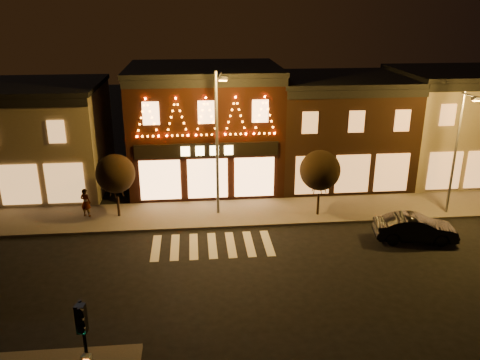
{
  "coord_description": "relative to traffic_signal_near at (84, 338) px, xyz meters",
  "views": [
    {
      "loc": [
        -0.82,
        -19.68,
        12.35
      ],
      "look_at": [
        1.5,
        4.0,
        3.7
      ],
      "focal_mm": 36.81,
      "sensor_mm": 36.0,
      "label": 1
    }
  ],
  "objects": [
    {
      "name": "building_pulp",
      "position": [
        4.23,
        21.22,
        1.15
      ],
      "size": [
        10.2,
        8.34,
        8.3
      ],
      "color": "black",
      "rests_on": "ground"
    },
    {
      "name": "building_left",
      "position": [
        -8.77,
        21.24,
        0.65
      ],
      "size": [
        12.2,
        8.28,
        7.3
      ],
      "color": "#7B7058",
      "rests_on": "ground"
    },
    {
      "name": "traffic_signal_near",
      "position": [
        0.0,
        0.0,
        0.0
      ],
      "size": [
        0.32,
        0.43,
        4.06
      ],
      "rotation": [
        0.0,
        0.0,
        -0.16
      ],
      "color": "black",
      "rests_on": "sidewalk_near"
    },
    {
      "name": "streetlamp_mid",
      "position": [
        4.82,
        15.04,
        2.18
      ],
      "size": [
        0.67,
        1.97,
        8.59
      ],
      "rotation": [
        0.0,
        0.0,
        -0.17
      ],
      "color": "#59595E",
      "rests_on": "sidewalk_far"
    },
    {
      "name": "dark_sedan",
      "position": [
        15.3,
        10.8,
        -2.29
      ],
      "size": [
        4.55,
        2.18,
        1.44
      ],
      "primitive_type": "imported",
      "rotation": [
        0.0,
        0.0,
        1.42
      ],
      "color": "black",
      "rests_on": "ground"
    },
    {
      "name": "pedestrian",
      "position": [
        -3.14,
        15.52,
        -1.98
      ],
      "size": [
        0.75,
        0.63,
        1.77
      ],
      "primitive_type": "imported",
      "rotation": [
        0.0,
        0.0,
        2.77
      ],
      "color": "gray",
      "rests_on": "sidewalk_far"
    },
    {
      "name": "building_right_a",
      "position": [
        13.73,
        21.24,
        0.75
      ],
      "size": [
        9.2,
        8.28,
        7.5
      ],
      "color": "black",
      "rests_on": "ground"
    },
    {
      "name": "streetlamp_right",
      "position": [
        18.75,
        13.78,
        1.49
      ],
      "size": [
        0.49,
        1.7,
        7.43
      ],
      "rotation": [
        0.0,
        0.0,
        0.1
      ],
      "color": "#59595E",
      "rests_on": "sidewalk_far"
    },
    {
      "name": "ground",
      "position": [
        4.23,
        7.25,
        -3.01
      ],
      "size": [
        120.0,
        120.0,
        0.0
      ],
      "primitive_type": "plane",
      "color": "black",
      "rests_on": "ground"
    },
    {
      "name": "building_right_b",
      "position": [
        22.73,
        21.24,
        0.9
      ],
      "size": [
        9.2,
        8.28,
        7.8
      ],
      "color": "#7B7058",
      "rests_on": "ground"
    },
    {
      "name": "tree_right",
      "position": [
        10.8,
        14.45,
        -0.05
      ],
      "size": [
        2.4,
        2.4,
        4.02
      ],
      "rotation": [
        0.0,
        0.0,
        0.16
      ],
      "color": "black",
      "rests_on": "sidewalk_far"
    },
    {
      "name": "tree_left",
      "position": [
        -1.22,
        15.37,
        -0.17
      ],
      "size": [
        2.3,
        2.3,
        3.85
      ],
      "rotation": [
        0.0,
        0.0,
        -0.15
      ],
      "color": "black",
      "rests_on": "sidewalk_far"
    },
    {
      "name": "sidewalk_far",
      "position": [
        6.23,
        15.25,
        -2.94
      ],
      "size": [
        44.0,
        4.0,
        0.15
      ],
      "primitive_type": "cube",
      "color": "#47423D",
      "rests_on": "ground"
    }
  ]
}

